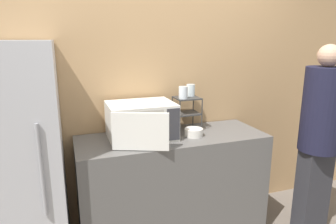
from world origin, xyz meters
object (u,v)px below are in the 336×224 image
(glass_front_left, at_px, (183,93))
(bowl, at_px, (194,132))
(refrigerator, at_px, (17,165))
(person, at_px, (320,133))
(dish_rack, at_px, (187,106))
(glass_back_right, at_px, (191,90))
(microwave, at_px, (141,121))

(glass_front_left, xyz_separation_m, bowl, (0.03, -0.17, -0.32))
(glass_front_left, distance_m, refrigerator, 1.41)
(bowl, bearing_deg, glass_front_left, 99.77)
(glass_front_left, distance_m, person, 1.22)
(dish_rack, xyz_separation_m, glass_front_left, (-0.06, -0.04, 0.14))
(bowl, distance_m, person, 1.08)
(dish_rack, bearing_deg, person, -29.20)
(glass_back_right, distance_m, refrigerator, 1.53)
(refrigerator, bearing_deg, person, -8.23)
(dish_rack, relative_size, bowl, 1.89)
(microwave, height_order, dish_rack, microwave)
(microwave, xyz_separation_m, bowl, (0.43, -0.10, -0.12))
(glass_front_left, bearing_deg, bowl, -80.23)
(glass_back_right, height_order, refrigerator, refrigerator)
(person, relative_size, refrigerator, 0.98)
(dish_rack, distance_m, refrigerator, 1.44)
(bowl, xyz_separation_m, refrigerator, (-1.37, 0.01, -0.10))
(microwave, relative_size, dish_rack, 2.02)
(glass_back_right, distance_m, bowl, 0.42)
(glass_front_left, height_order, refrigerator, refrigerator)
(dish_rack, relative_size, glass_front_left, 2.73)
(glass_back_right, bearing_deg, bowl, -107.15)
(microwave, xyz_separation_m, person, (1.46, -0.44, -0.12))
(bowl, xyz_separation_m, person, (1.02, -0.34, -0.01))
(microwave, distance_m, refrigerator, 0.96)
(microwave, height_order, person, person)
(glass_back_right, relative_size, refrigerator, 0.06)
(microwave, distance_m, dish_rack, 0.48)
(glass_front_left, xyz_separation_m, refrigerator, (-1.34, -0.17, -0.42))
(person, bearing_deg, bowl, 161.63)
(glass_front_left, height_order, bowl, glass_front_left)
(glass_back_right, bearing_deg, microwave, -161.60)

